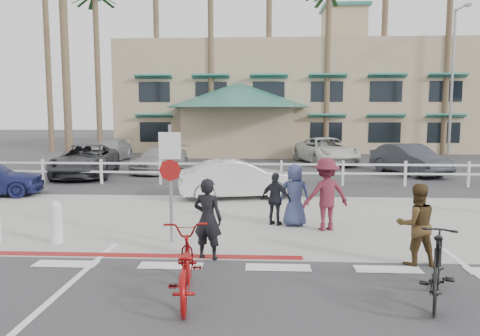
# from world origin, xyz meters

# --- Properties ---
(ground) EXTENTS (140.00, 140.00, 0.00)m
(ground) POSITION_xyz_m (0.00, 0.00, 0.00)
(ground) COLOR #333335
(bike_path) EXTENTS (12.00, 16.00, 0.01)m
(bike_path) POSITION_xyz_m (0.00, -2.00, 0.00)
(bike_path) COLOR #333335
(bike_path) RESTS_ON ground
(sidewalk_plaza) EXTENTS (22.00, 7.00, 0.01)m
(sidewalk_plaza) POSITION_xyz_m (0.00, 4.50, 0.01)
(sidewalk_plaza) COLOR gray
(sidewalk_plaza) RESTS_ON ground
(cross_street) EXTENTS (40.00, 5.00, 0.01)m
(cross_street) POSITION_xyz_m (0.00, 8.50, 0.00)
(cross_street) COLOR #333335
(cross_street) RESTS_ON ground
(parking_lot) EXTENTS (50.00, 16.00, 0.01)m
(parking_lot) POSITION_xyz_m (0.00, 18.00, 0.00)
(parking_lot) COLOR #333335
(parking_lot) RESTS_ON ground
(curb_red) EXTENTS (7.00, 0.25, 0.02)m
(curb_red) POSITION_xyz_m (-3.00, 1.20, 0.01)
(curb_red) COLOR maroon
(curb_red) RESTS_ON ground
(rail_fence) EXTENTS (29.40, 0.16, 1.00)m
(rail_fence) POSITION_xyz_m (0.50, 10.50, 0.50)
(rail_fence) COLOR silver
(rail_fence) RESTS_ON ground
(building) EXTENTS (28.00, 16.00, 11.30)m
(building) POSITION_xyz_m (2.00, 31.00, 5.65)
(building) COLOR tan
(building) RESTS_ON ground
(sign_post) EXTENTS (0.50, 0.10, 2.90)m
(sign_post) POSITION_xyz_m (-2.30, 2.20, 1.45)
(sign_post) COLOR gray
(sign_post) RESTS_ON ground
(bollard_0) EXTENTS (0.26, 0.26, 0.95)m
(bollard_0) POSITION_xyz_m (-4.80, 2.00, 0.47)
(bollard_0) COLOR silver
(bollard_0) RESTS_ON ground
(streetlight_1) EXTENTS (0.60, 2.00, 9.50)m
(streetlight_1) POSITION_xyz_m (12.00, 24.00, 4.75)
(streetlight_1) COLOR gray
(streetlight_1) RESTS_ON ground
(palm_0) EXTENTS (4.00, 4.00, 15.00)m
(palm_0) POSITION_xyz_m (-16.00, 26.00, 7.50)
(palm_0) COLOR black
(palm_0) RESTS_ON ground
(palm_1) EXTENTS (4.00, 4.00, 13.00)m
(palm_1) POSITION_xyz_m (-12.00, 25.00, 6.50)
(palm_1) COLOR black
(palm_1) RESTS_ON ground
(palm_2) EXTENTS (4.00, 4.00, 16.00)m
(palm_2) POSITION_xyz_m (-8.00, 26.00, 8.00)
(palm_2) COLOR black
(palm_2) RESTS_ON ground
(palm_3) EXTENTS (4.00, 4.00, 14.00)m
(palm_3) POSITION_xyz_m (-4.00, 25.00, 7.00)
(palm_3) COLOR black
(palm_3) RESTS_ON ground
(palm_4) EXTENTS (4.00, 4.00, 15.00)m
(palm_4) POSITION_xyz_m (0.00, 26.00, 7.50)
(palm_4) COLOR black
(palm_4) RESTS_ON ground
(palm_5) EXTENTS (4.00, 4.00, 13.00)m
(palm_5) POSITION_xyz_m (4.00, 25.00, 6.50)
(palm_5) COLOR black
(palm_5) RESTS_ON ground
(palm_6) EXTENTS (4.00, 4.00, 17.00)m
(palm_6) POSITION_xyz_m (8.00, 26.00, 8.50)
(palm_6) COLOR black
(palm_6) RESTS_ON ground
(palm_7) EXTENTS (4.00, 4.00, 14.00)m
(palm_7) POSITION_xyz_m (12.00, 25.00, 7.00)
(palm_7) COLOR black
(palm_7) RESTS_ON ground
(palm_10) EXTENTS (4.00, 4.00, 12.00)m
(palm_10) POSITION_xyz_m (-10.00, 15.00, 6.00)
(palm_10) COLOR black
(palm_10) RESTS_ON ground
(bike_red) EXTENTS (0.97, 2.11, 1.07)m
(bike_red) POSITION_xyz_m (-1.47, -0.91, 0.54)
(bike_red) COLOR maroon
(bike_red) RESTS_ON ground
(rider_red) EXTENTS (0.67, 0.53, 1.60)m
(rider_red) POSITION_xyz_m (-1.36, 1.10, 0.80)
(rider_red) COLOR black
(rider_red) RESTS_ON ground
(bike_black) EXTENTS (1.17, 1.92, 1.12)m
(bike_black) POSITION_xyz_m (2.34, -0.84, 0.56)
(bike_black) COLOR black
(bike_black) RESTS_ON ground
(rider_black) EXTENTS (0.80, 0.65, 1.55)m
(rider_black) POSITION_xyz_m (2.59, 0.95, 0.77)
(rider_black) COLOR #4A351A
(rider_black) RESTS_ON ground
(pedestrian_a) EXTENTS (1.28, 0.95, 1.78)m
(pedestrian_a) POSITION_xyz_m (1.23, 3.50, 0.89)
(pedestrian_a) COLOR maroon
(pedestrian_a) RESTS_ON ground
(pedestrian_child) EXTENTS (0.86, 0.62, 1.35)m
(pedestrian_child) POSITION_xyz_m (0.03, 3.92, 0.68)
(pedestrian_child) COLOR black
(pedestrian_child) RESTS_ON ground
(pedestrian_b) EXTENTS (0.83, 0.60, 1.59)m
(pedestrian_b) POSITION_xyz_m (0.50, 3.88, 0.79)
(pedestrian_b) COLOR navy
(pedestrian_b) RESTS_ON ground
(car_white_sedan) EXTENTS (4.17, 2.25, 1.30)m
(car_white_sedan) POSITION_xyz_m (-1.14, 7.68, 0.65)
(car_white_sedan) COLOR silver
(car_white_sedan) RESTS_ON ground
(lot_car_0) EXTENTS (3.20, 5.50, 1.44)m
(lot_car_0) POSITION_xyz_m (-8.33, 12.80, 0.72)
(lot_car_0) COLOR #323439
(lot_car_0) RESTS_ON ground
(lot_car_1) EXTENTS (2.48, 4.49, 1.23)m
(lot_car_1) POSITION_xyz_m (-5.31, 14.56, 0.62)
(lot_car_1) COLOR gray
(lot_car_1) RESTS_ON ground
(lot_car_3) EXTENTS (2.94, 4.54, 1.41)m
(lot_car_3) POSITION_xyz_m (6.45, 14.15, 0.71)
(lot_car_3) COLOR #2B2E34
(lot_car_3) RESTS_ON ground
(lot_car_4) EXTENTS (1.80, 4.41, 1.28)m
(lot_car_4) POSITION_xyz_m (-9.39, 19.35, 0.64)
(lot_car_4) COLOR gray
(lot_car_4) RESTS_ON ground
(lot_car_5) EXTENTS (3.57, 5.69, 1.47)m
(lot_car_5) POSITION_xyz_m (3.20, 18.67, 0.73)
(lot_car_5) COLOR silver
(lot_car_5) RESTS_ON ground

